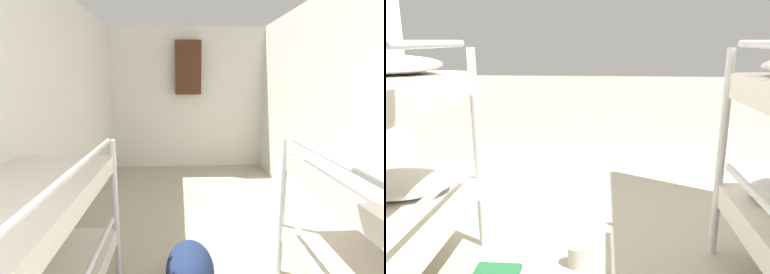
{
  "view_description": "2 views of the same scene",
  "coord_description": "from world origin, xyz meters",
  "views": [
    {
      "loc": [
        -0.16,
        0.28,
        1.55
      ],
      "look_at": [
        -0.03,
        3.2,
        1.0
      ],
      "focal_mm": 28.0,
      "sensor_mm": 36.0,
      "label": 1
    },
    {
      "loc": [
        -0.03,
        2.49,
        1.16
      ],
      "look_at": [
        0.09,
        0.75,
        0.7
      ],
      "focal_mm": 35.0,
      "sensor_mm": 36.0,
      "label": 2
    }
  ],
  "objects": [
    {
      "name": "wall_back",
      "position": [
        0.0,
        5.63,
        1.23
      ],
      "size": [
        2.81,
        0.06,
        2.46
      ],
      "color": "silver",
      "rests_on": "ground_plane"
    },
    {
      "name": "wall_right",
      "position": [
        1.37,
        2.8,
        1.23
      ],
      "size": [
        0.06,
        5.72,
        2.46
      ],
      "color": "silver",
      "rests_on": "ground_plane"
    },
    {
      "name": "duffel_bag",
      "position": [
        -0.09,
        2.26,
        0.18
      ],
      "size": [
        0.36,
        0.6,
        0.36
      ],
      "color": "navy",
      "rests_on": "ground_plane"
    },
    {
      "name": "wall_left",
      "position": [
        -1.37,
        2.8,
        1.23
      ],
      "size": [
        0.06,
        5.72,
        2.46
      ],
      "color": "silver",
      "rests_on": "ground_plane"
    },
    {
      "name": "hanging_coat",
      "position": [
        0.01,
        5.48,
        1.76
      ],
      "size": [
        0.44,
        0.12,
        0.9
      ],
      "color": "#472819"
    }
  ]
}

